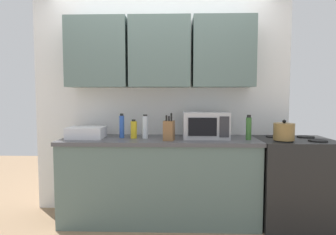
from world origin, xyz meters
TOP-DOWN VIEW (x-y plane):
  - wall_back_with_cabinets at (0.00, -0.07)m, footprint 2.96×0.38m
  - counter_run at (0.00, -0.30)m, footprint 2.09×0.63m
  - stove_range at (1.43, -0.32)m, footprint 0.76×0.64m
  - kettle at (1.26, -0.46)m, footprint 0.20×0.20m
  - microwave at (0.49, -0.26)m, footprint 0.48×0.37m
  - dish_rack at (-0.79, -0.30)m, footprint 0.38×0.30m
  - knife_block at (0.11, -0.44)m, footprint 0.12×0.14m
  - bottle_clear_tall at (-0.15, -0.31)m, footprint 0.06×0.06m
  - bottle_blue_cleaner at (-0.41, -0.28)m, footprint 0.05×0.05m
  - bottle_yellow_mustard at (-0.28, -0.31)m, footprint 0.07×0.07m
  - bottle_green_oil at (0.93, -0.37)m, footprint 0.06×0.06m

SIDE VIEW (x-z plane):
  - counter_run at x=0.00m, z-range 0.00..0.90m
  - stove_range at x=1.43m, z-range 0.00..0.91m
  - dish_rack at x=-0.79m, z-range 0.90..1.02m
  - bottle_yellow_mustard at x=-0.28m, z-range 0.89..1.10m
  - kettle at x=1.26m, z-range 0.89..1.10m
  - knife_block at x=0.11m, z-range 0.86..1.14m
  - bottle_green_oil at x=0.93m, z-range 0.89..1.15m
  - bottle_clear_tall at x=-0.15m, z-range 0.90..1.15m
  - bottle_blue_cleaner at x=-0.41m, z-range 0.89..1.16m
  - microwave at x=0.49m, z-range 0.90..1.18m
  - wall_back_with_cabinets at x=0.00m, z-range 0.27..2.87m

